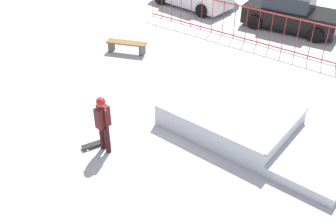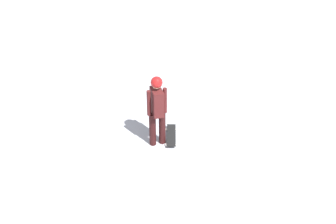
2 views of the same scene
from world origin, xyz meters
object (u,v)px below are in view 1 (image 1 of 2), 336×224
object	(u,v)px
skate_ramp	(243,124)
parked_car_black	(291,13)
skateboard	(96,144)
park_bench	(126,45)
skater	(103,120)

from	to	relation	value
skate_ramp	parked_car_black	bearing A→B (deg)	105.47
skate_ramp	skateboard	xyz separation A→B (m)	(-3.25, -2.78, -0.24)
skateboard	park_bench	size ratio (longest dim) A/B	0.49
park_bench	parked_car_black	bearing A→B (deg)	51.49
skater	park_bench	distance (m)	6.03
skate_ramp	skater	world-z (taller)	skater
skate_ramp	parked_car_black	size ratio (longest dim) A/B	1.37
skate_ramp	park_bench	xyz separation A→B (m)	(-6.03, 2.34, 0.04)
parked_car_black	park_bench	bearing A→B (deg)	-129.22
park_bench	parked_car_black	xyz separation A→B (m)	(4.68, 5.89, 0.37)
skater	parked_car_black	world-z (taller)	skater
skater	park_bench	xyz separation A→B (m)	(-3.14, 5.10, -0.65)
skateboard	park_bench	bearing A→B (deg)	-123.18
skateboard	parked_car_black	world-z (taller)	parked_car_black
skate_ramp	skateboard	distance (m)	4.28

